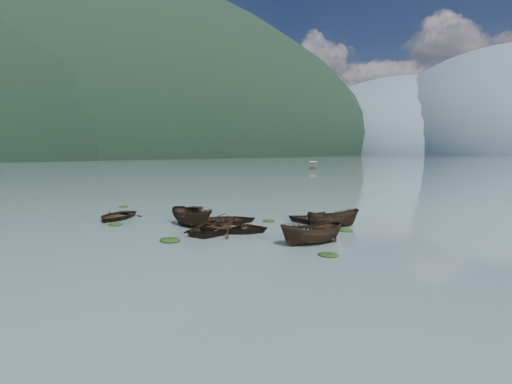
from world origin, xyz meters
The scene contains 22 objects.
ground_plane centered at (0.00, 0.00, 0.00)m, with size 2400.00×2400.00×0.00m, color slate.
left_ridge_far centered at (-480.00, 250.00, 0.00)m, with size 560.00×1400.00×380.00m, color black.
haze_mtn_a centered at (-260.00, 900.00, 0.00)m, with size 520.00×520.00×280.00m, color #475666.
haze_mtn_b centered at (-60.00, 900.00, 0.00)m, with size 520.00×520.00×340.00m, color #475666.
rowboat_0 centered at (-7.95, 4.70, 0.00)m, with size 3.02×4.23×0.88m, color black.
rowboat_1 centered at (-0.06, 8.57, 0.00)m, with size 3.04×4.25×0.88m, color black.
rowboat_2 centered at (-0.87, 5.95, 0.00)m, with size 1.59×4.22×1.63m, color black.
rowboat_3 centered at (1.85, 5.87, 0.00)m, with size 3.50×4.90×1.02m, color black.
rowboat_4 centered at (2.50, 6.36, 0.00)m, with size 3.22×4.51×0.94m, color black.
rowboat_5 centered at (8.28, 6.27, 0.00)m, with size 1.46×3.88×1.50m, color black.
rowboat_6 centered at (-5.95, 10.26, 0.00)m, with size 2.80×3.92×0.81m, color black.
rowboat_7 centered at (5.16, 12.57, 0.00)m, with size 3.27×4.58×0.95m, color black.
rowboat_8 centered at (6.83, 11.77, 0.00)m, with size 1.41×3.75×1.45m, color black.
weed_clump_0 centered at (-5.67, 3.12, 0.00)m, with size 1.10×0.90×0.24m, color black.
weed_clump_1 centered at (-2.06, 6.45, 0.00)m, with size 1.01×0.81×0.22m, color black.
weed_clump_2 centered at (1.40, 2.05, 0.00)m, with size 1.34×1.07×0.29m, color black.
weed_clump_3 centered at (2.00, 10.94, 0.00)m, with size 0.97×0.82×0.22m, color black.
weed_clump_4 centered at (10.12, 4.70, 0.00)m, with size 1.09×0.87×0.23m, color black.
weed_clump_5 centered at (-13.52, 9.06, 0.00)m, with size 1.03×0.83×0.22m, color black.
weed_clump_6 centered at (-3.17, 7.54, 0.00)m, with size 0.84×0.70×0.18m, color black.
weed_clump_7 centered at (8.08, 10.98, 0.00)m, with size 1.07×0.85×0.23m, color black.
pontoon_left centered at (-43.51, 98.34, 0.00)m, with size 2.41×5.79×2.22m, color black, non-canonical shape.
Camera 1 is at (19.07, -12.81, 5.09)m, focal length 28.00 mm.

